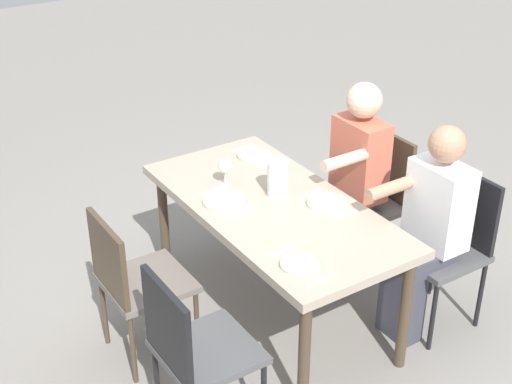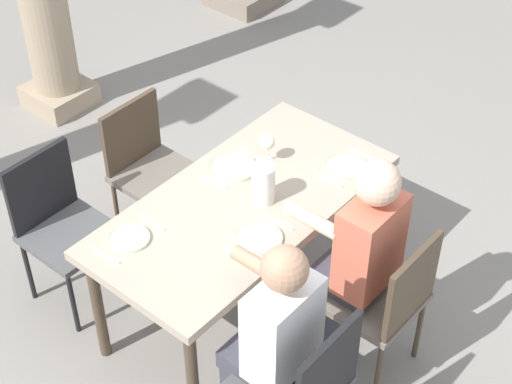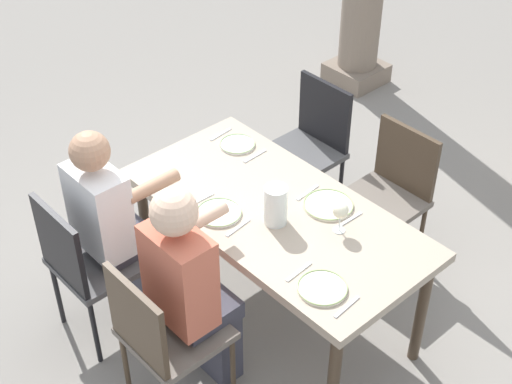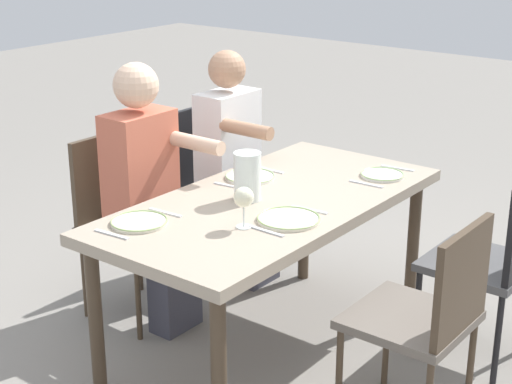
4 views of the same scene
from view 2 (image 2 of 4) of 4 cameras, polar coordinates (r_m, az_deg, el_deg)
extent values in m
plane|color=gray|center=(4.75, -0.81, -7.56)|extent=(16.00, 16.00, 0.00)
cube|color=tan|center=(4.23, -0.90, -0.88)|extent=(1.66, 0.82, 0.05)
cylinder|color=#473828|center=(4.32, -10.81, -7.81)|extent=(0.06, 0.06, 0.71)
cylinder|color=#473828|center=(5.08, 1.88, 1.74)|extent=(0.06, 0.06, 0.71)
cylinder|color=#473828|center=(3.98, -4.41, -12.50)|extent=(0.06, 0.06, 0.71)
cylinder|color=#473828|center=(4.80, 8.02, -1.45)|extent=(0.06, 0.06, 0.71)
cube|color=#4F4F50|center=(4.57, -12.60, -2.96)|extent=(0.44, 0.44, 0.04)
cube|color=black|center=(4.56, -14.61, 0.23)|extent=(0.42, 0.03, 0.45)
cylinder|color=black|center=(4.55, -12.47, -7.46)|extent=(0.03, 0.03, 0.44)
cylinder|color=black|center=(4.70, -8.95, -4.92)|extent=(0.03, 0.03, 0.44)
cylinder|color=black|center=(4.78, -15.39, -5.18)|extent=(0.03, 0.03, 0.44)
cylinder|color=black|center=(4.93, -11.95, -2.84)|extent=(0.03, 0.03, 0.44)
cube|color=#4F4F50|center=(3.81, 2.29, -12.94)|extent=(0.44, 0.44, 0.04)
cube|color=black|center=(3.56, 4.97, -12.40)|extent=(0.42, 0.03, 0.45)
cylinder|color=black|center=(4.16, 1.77, -12.00)|extent=(0.03, 0.03, 0.45)
cube|color=#6A6158|center=(4.87, -6.73, 1.06)|extent=(0.44, 0.44, 0.04)
cube|color=#473828|center=(4.86, -8.58, 3.96)|extent=(0.42, 0.03, 0.43)
cylinder|color=#473828|center=(4.83, -6.53, -3.15)|extent=(0.03, 0.03, 0.44)
cylinder|color=#473828|center=(5.02, -3.46, -0.88)|extent=(0.03, 0.03, 0.44)
cylinder|color=#473828|center=(5.05, -9.57, -1.20)|extent=(0.03, 0.03, 0.44)
cylinder|color=#473828|center=(5.23, -6.51, 0.89)|extent=(0.03, 0.03, 0.44)
cube|color=#6A6158|center=(4.17, 7.98, -7.31)|extent=(0.44, 0.44, 0.04)
cube|color=#473828|center=(3.95, 10.68, -6.46)|extent=(0.42, 0.03, 0.45)
cylinder|color=#473828|center=(4.52, 7.05, -6.88)|extent=(0.03, 0.03, 0.45)
cylinder|color=#473828|center=(4.31, 4.13, -9.75)|extent=(0.03, 0.03, 0.45)
cylinder|color=#473828|center=(4.41, 11.15, -9.14)|extent=(0.03, 0.03, 0.45)
cylinder|color=#473828|center=(4.19, 8.38, -12.25)|extent=(0.03, 0.03, 0.45)
cube|color=#3F3F4C|center=(3.83, 0.45, -11.38)|extent=(0.28, 0.32, 0.10)
cube|color=white|center=(3.57, 1.85, -9.37)|extent=(0.34, 0.20, 0.48)
sphere|color=tan|center=(3.30, 1.98, -5.31)|extent=(0.20, 0.20, 0.20)
cylinder|color=tan|center=(3.66, 0.32, -5.17)|extent=(0.07, 0.30, 0.07)
cube|color=#3F3F4C|center=(4.43, 5.02, -7.87)|extent=(0.24, 0.14, 0.46)
cube|color=#3F3F4C|center=(4.19, 6.23, -5.89)|extent=(0.28, 0.32, 0.10)
cube|color=#CC664C|center=(3.94, 7.84, -3.60)|extent=(0.34, 0.20, 0.50)
sphere|color=beige|center=(3.69, 8.36, 0.63)|extent=(0.21, 0.21, 0.21)
cylinder|color=beige|center=(3.87, 3.90, -1.95)|extent=(0.07, 0.30, 0.07)
cube|color=tan|center=(6.39, -13.35, 6.53)|extent=(0.43, 0.43, 0.16)
cylinder|color=white|center=(4.05, -8.71, -3.18)|extent=(0.20, 0.20, 0.01)
torus|color=#A4C786|center=(4.04, -8.72, -3.11)|extent=(0.21, 0.21, 0.01)
cube|color=silver|center=(3.98, -10.28, -4.33)|extent=(0.03, 0.17, 0.01)
cube|color=silver|center=(4.12, -7.19, -2.12)|extent=(0.02, 0.17, 0.01)
cylinder|color=white|center=(4.00, 0.20, -3.22)|extent=(0.23, 0.23, 0.01)
torus|color=#A4C786|center=(3.99, 0.20, -3.15)|extent=(0.23, 0.23, 0.01)
cube|color=silver|center=(3.92, -1.21, -4.40)|extent=(0.02, 0.17, 0.01)
cube|color=silver|center=(4.09, 1.56, -2.14)|extent=(0.04, 0.17, 0.01)
cylinder|color=silver|center=(4.42, -1.60, 1.71)|extent=(0.26, 0.26, 0.01)
torus|color=#A0BE77|center=(4.41, -1.60, 1.78)|extent=(0.26, 0.26, 0.01)
cylinder|color=white|center=(4.47, 0.79, 2.17)|extent=(0.06, 0.06, 0.00)
cylinder|color=white|center=(4.44, 0.79, 2.64)|extent=(0.01, 0.01, 0.09)
sphere|color=#F2EFCC|center=(4.39, 0.80, 3.47)|extent=(0.08, 0.08, 0.08)
cube|color=silver|center=(4.33, -2.91, 0.73)|extent=(0.03, 0.17, 0.01)
cube|color=silver|center=(4.51, -0.33, 2.59)|extent=(0.02, 0.17, 0.01)
cylinder|color=silver|center=(4.45, 6.22, 1.75)|extent=(0.23, 0.23, 0.01)
torus|color=#A0BE77|center=(4.44, 6.22, 1.82)|extent=(0.23, 0.23, 0.01)
cube|color=silver|center=(4.35, 5.07, 0.78)|extent=(0.03, 0.17, 0.01)
cube|color=silver|center=(4.55, 7.31, 2.62)|extent=(0.03, 0.17, 0.01)
cylinder|color=white|center=(4.15, 0.50, 0.57)|extent=(0.12, 0.12, 0.21)
cylinder|color=#EFEAC6|center=(4.17, 0.50, 0.24)|extent=(0.11, 0.11, 0.14)
camera|label=1|loc=(4.23, -57.80, 12.12)|focal=51.73mm
camera|label=3|loc=(4.54, 45.36, 26.09)|focal=52.43mm
camera|label=4|loc=(6.68, 1.34, 26.87)|focal=56.68mm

